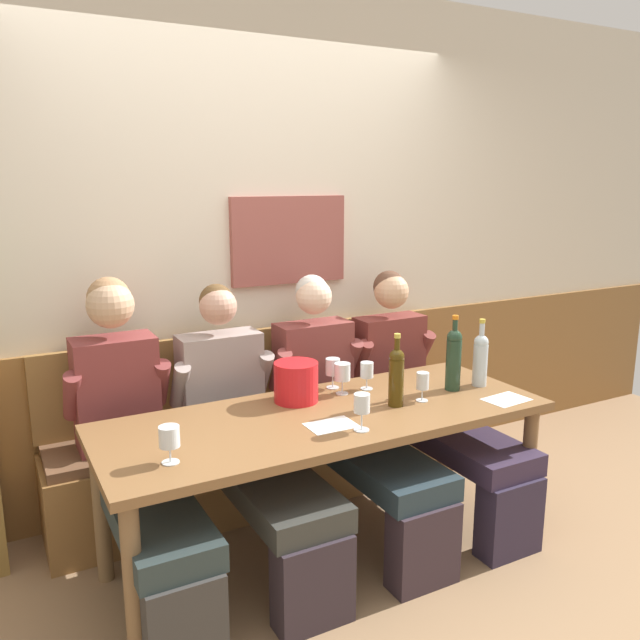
# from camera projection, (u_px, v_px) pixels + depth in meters

# --- Properties ---
(ground_plane) EXTENTS (6.80, 6.80, 0.02)m
(ground_plane) POSITION_uv_depth(u_px,v_px,m) (344.00, 577.00, 2.92)
(ground_plane) COLOR #93704E
(ground_plane) RESTS_ON ground
(room_wall_back) EXTENTS (6.80, 0.12, 2.80)m
(room_wall_back) POSITION_uv_depth(u_px,v_px,m) (247.00, 245.00, 3.55)
(room_wall_back) COLOR beige
(room_wall_back) RESTS_ON ground
(wood_wainscot_panel) EXTENTS (6.80, 0.03, 0.93)m
(wood_wainscot_panel) POSITION_uv_depth(u_px,v_px,m) (254.00, 408.00, 3.71)
(wood_wainscot_panel) COLOR brown
(wood_wainscot_panel) RESTS_ON ground
(wall_bench) EXTENTS (2.35, 0.42, 0.94)m
(wall_bench) POSITION_uv_depth(u_px,v_px,m) (269.00, 451.00, 3.56)
(wall_bench) COLOR brown
(wall_bench) RESTS_ON ground
(dining_table) EXTENTS (2.05, 0.78, 0.72)m
(dining_table) POSITION_uv_depth(u_px,v_px,m) (327.00, 430.00, 2.92)
(dining_table) COLOR brown
(dining_table) RESTS_ON ground
(person_left_seat) EXTENTS (0.49, 1.22, 1.32)m
(person_left_seat) POSITION_uv_depth(u_px,v_px,m) (132.00, 434.00, 2.84)
(person_left_seat) COLOR #373532
(person_left_seat) RESTS_ON ground
(person_right_seat) EXTENTS (0.53, 1.20, 1.24)m
(person_right_seat) POSITION_uv_depth(u_px,v_px,m) (247.00, 430.00, 3.05)
(person_right_seat) COLOR #31272F
(person_right_seat) RESTS_ON ground
(person_center_left_seat) EXTENTS (0.52, 1.21, 1.25)m
(person_center_left_seat) POSITION_uv_depth(u_px,v_px,m) (345.00, 409.00, 3.31)
(person_center_left_seat) COLOR #352831
(person_center_left_seat) RESTS_ON ground
(person_center_right_seat) EXTENTS (0.52, 1.21, 1.24)m
(person_center_right_seat) POSITION_uv_depth(u_px,v_px,m) (425.00, 395.00, 3.54)
(person_center_right_seat) COLOR #2D253A
(person_center_right_seat) RESTS_ON ground
(ice_bucket) EXTENTS (0.21, 0.21, 0.19)m
(ice_bucket) POSITION_uv_depth(u_px,v_px,m) (296.00, 382.00, 3.04)
(ice_bucket) COLOR red
(ice_bucket) RESTS_ON dining_table
(wine_bottle_clear_water) EXTENTS (0.08, 0.08, 0.38)m
(wine_bottle_clear_water) POSITION_uv_depth(u_px,v_px,m) (454.00, 357.00, 3.19)
(wine_bottle_clear_water) COLOR #203825
(wine_bottle_clear_water) RESTS_ON dining_table
(wine_bottle_green_tall) EXTENTS (0.07, 0.07, 0.35)m
(wine_bottle_green_tall) POSITION_uv_depth(u_px,v_px,m) (480.00, 358.00, 3.26)
(wine_bottle_green_tall) COLOR silver
(wine_bottle_green_tall) RESTS_ON dining_table
(wine_bottle_amber_mid) EXTENTS (0.07, 0.07, 0.35)m
(wine_bottle_amber_mid) POSITION_uv_depth(u_px,v_px,m) (396.00, 375.00, 2.97)
(wine_bottle_amber_mid) COLOR #402F0A
(wine_bottle_amber_mid) RESTS_ON dining_table
(wine_glass_by_bottle) EXTENTS (0.08, 0.08, 0.14)m
(wine_glass_by_bottle) POSITION_uv_depth(u_px,v_px,m) (169.00, 439.00, 2.37)
(wine_glass_by_bottle) COLOR silver
(wine_glass_by_bottle) RESTS_ON dining_table
(wine_glass_center_rear) EXTENTS (0.07, 0.07, 0.14)m
(wine_glass_center_rear) POSITION_uv_depth(u_px,v_px,m) (367.00, 371.00, 3.21)
(wine_glass_center_rear) COLOR silver
(wine_glass_center_rear) RESTS_ON dining_table
(wine_glass_right_end) EXTENTS (0.07, 0.07, 0.15)m
(wine_glass_right_end) POSITION_uv_depth(u_px,v_px,m) (333.00, 367.00, 3.23)
(wine_glass_right_end) COLOR silver
(wine_glass_right_end) RESTS_ON dining_table
(wine_glass_center_front) EXTENTS (0.07, 0.07, 0.16)m
(wine_glass_center_front) POSITION_uv_depth(u_px,v_px,m) (362.00, 405.00, 2.68)
(wine_glass_center_front) COLOR silver
(wine_glass_center_front) RESTS_ON dining_table
(wine_glass_left_end) EXTENTS (0.06, 0.06, 0.14)m
(wine_glass_left_end) POSITION_uv_depth(u_px,v_px,m) (423.00, 383.00, 3.04)
(wine_glass_left_end) COLOR silver
(wine_glass_left_end) RESTS_ON dining_table
(wine_glass_mid_left) EXTENTS (0.08, 0.08, 0.16)m
(wine_glass_mid_left) POSITION_uv_depth(u_px,v_px,m) (342.00, 372.00, 3.14)
(wine_glass_mid_left) COLOR silver
(wine_glass_mid_left) RESTS_ON dining_table
(tasting_sheet_left_guest) EXTENTS (0.22, 0.17, 0.00)m
(tasting_sheet_left_guest) POSITION_uv_depth(u_px,v_px,m) (506.00, 399.00, 3.08)
(tasting_sheet_left_guest) COLOR white
(tasting_sheet_left_guest) RESTS_ON dining_table
(tasting_sheet_right_guest) EXTENTS (0.21, 0.15, 0.00)m
(tasting_sheet_right_guest) POSITION_uv_depth(u_px,v_px,m) (331.00, 425.00, 2.76)
(tasting_sheet_right_guest) COLOR white
(tasting_sheet_right_guest) RESTS_ON dining_table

